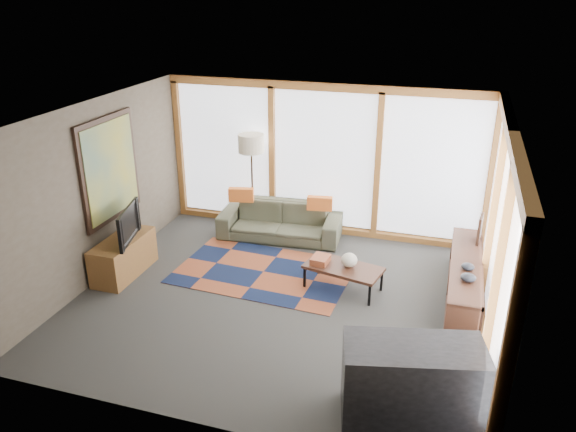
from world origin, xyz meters
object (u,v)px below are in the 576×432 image
(sofa, at_px, (280,221))
(tv_console, at_px, (124,257))
(floor_lamp, at_px, (252,184))
(coffee_table, at_px, (343,278))
(bar_counter, at_px, (412,383))
(bookshelf, at_px, (464,281))
(television, at_px, (123,224))

(sofa, bearing_deg, tv_console, -137.94)
(floor_lamp, height_order, coffee_table, floor_lamp)
(sofa, xyz_separation_m, bar_counter, (2.58, -3.74, 0.13))
(bookshelf, bearing_deg, television, -171.24)
(coffee_table, bearing_deg, television, -170.38)
(television, height_order, bar_counter, television)
(bookshelf, distance_m, television, 4.91)
(floor_lamp, relative_size, coffee_table, 1.62)
(television, relative_size, bar_counter, 0.66)
(sofa, xyz_separation_m, tv_console, (-1.84, -1.93, -0.02))
(bar_counter, bearing_deg, floor_lamp, 115.58)
(coffee_table, distance_m, tv_console, 3.29)
(sofa, xyz_separation_m, television, (-1.77, -1.94, 0.53))
(coffee_table, bearing_deg, bar_counter, -63.14)
(sofa, height_order, tv_console, sofa)
(coffee_table, bearing_deg, floor_lamp, 141.72)
(tv_console, relative_size, bar_counter, 0.83)
(bar_counter, bearing_deg, sofa, 111.26)
(coffee_table, bearing_deg, tv_console, -170.84)
(sofa, distance_m, bookshelf, 3.28)
(tv_console, distance_m, bar_counter, 4.78)
(tv_console, relative_size, television, 1.26)
(sofa, height_order, bookshelf, sofa)
(tv_console, height_order, bar_counter, bar_counter)
(sofa, relative_size, bar_counter, 1.51)
(sofa, relative_size, television, 2.28)
(tv_console, xyz_separation_m, bar_counter, (4.42, -1.81, 0.15))
(bookshelf, bearing_deg, floor_lamp, 159.73)
(television, distance_m, bar_counter, 4.73)
(bookshelf, xyz_separation_m, television, (-4.82, -0.74, 0.54))
(coffee_table, distance_m, television, 3.28)
(sofa, bearing_deg, coffee_table, -49.41)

